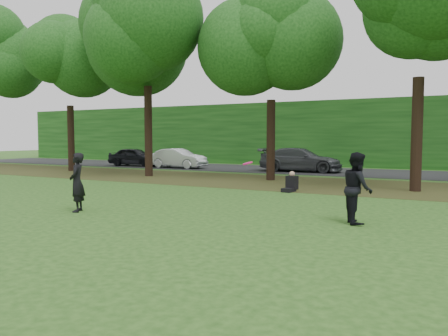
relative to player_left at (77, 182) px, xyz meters
The scene contains 10 objects.
ground 5.02m from the player_left, 26.75° to the right, with size 120.00×120.00×0.00m, color #224716.
leaf_litter 11.68m from the player_left, 67.70° to the left, with size 60.00×7.00×0.01m, color #463419.
street 19.30m from the player_left, 76.76° to the left, with size 70.00×7.00×0.02m, color black.
far_hedge 25.22m from the player_left, 79.89° to the left, with size 70.00×3.00×5.00m, color #143F12.
player_left is the anchor object (origin of this frame).
player_right 7.94m from the player_left, 15.31° to the left, with size 0.89×0.69×1.83m, color black.
parked_cars 17.75m from the player_left, 75.48° to the left, with size 35.88×3.56×1.52m.
frisbee 5.18m from the player_left, 13.45° to the left, with size 0.38×0.38×0.10m.
seated_person 8.59m from the player_left, 62.50° to the left, with size 0.53×0.79×0.83m.
tree_line 13.41m from the player_left, 69.16° to the left, with size 55.30×7.90×12.31m.
Camera 1 is at (5.45, -7.03, 2.20)m, focal length 35.00 mm.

